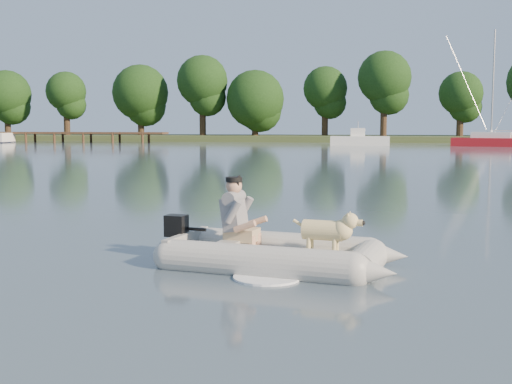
% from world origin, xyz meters
% --- Properties ---
extents(water, '(160.00, 160.00, 0.00)m').
position_xyz_m(water, '(0.00, 0.00, 0.00)').
color(water, slate).
rests_on(water, ground).
extents(shore_bank, '(160.00, 12.00, 0.70)m').
position_xyz_m(shore_bank, '(0.00, 62.00, 0.25)').
color(shore_bank, '#47512D').
rests_on(shore_bank, water).
extents(dock, '(18.00, 2.00, 1.04)m').
position_xyz_m(dock, '(-26.00, 52.00, 0.52)').
color(dock, '#4C331E').
rests_on(dock, water).
extents(treeline, '(71.02, 7.35, 9.27)m').
position_xyz_m(treeline, '(-3.71, 61.11, 5.48)').
color(treeline, '#332316').
rests_on(treeline, shore_bank).
extents(dinghy, '(4.58, 3.62, 1.21)m').
position_xyz_m(dinghy, '(0.93, 0.60, 0.50)').
color(dinghy, '#9D9D98').
rests_on(dinghy, water).
extents(man, '(0.71, 0.64, 0.93)m').
position_xyz_m(man, '(0.34, 0.75, 0.67)').
color(man, slate).
rests_on(man, dinghy).
extents(dog, '(0.84, 0.43, 0.53)m').
position_xyz_m(dog, '(1.48, 0.54, 0.45)').
color(dog, tan).
rests_on(dog, dinghy).
extents(outboard_motor, '(0.40, 0.31, 0.68)m').
position_xyz_m(outboard_motor, '(-0.48, 0.86, 0.27)').
color(outboard_motor, black).
rests_on(outboard_motor, dinghy).
extents(motorboat, '(5.17, 2.11, 2.17)m').
position_xyz_m(motorboat, '(1.47, 48.12, 0.98)').
color(motorboat, white).
rests_on(motorboat, water).
extents(sailboat, '(7.22, 3.80, 9.52)m').
position_xyz_m(sailboat, '(12.34, 47.43, 0.42)').
color(sailboat, '#A8131A').
rests_on(sailboat, water).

